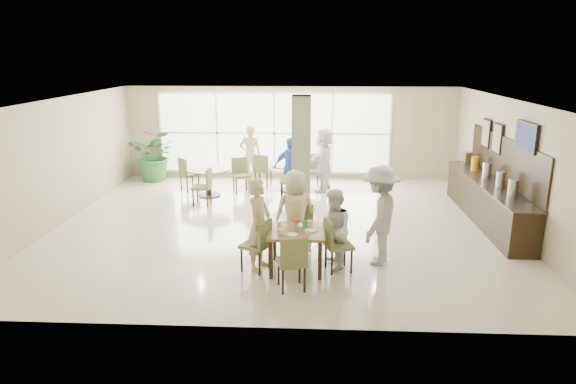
{
  "coord_description": "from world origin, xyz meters",
  "views": [
    {
      "loc": [
        0.69,
        -10.98,
        3.77
      ],
      "look_at": [
        0.2,
        -1.2,
        1.1
      ],
      "focal_mm": 32.0,
      "sensor_mm": 36.0,
      "label": 1
    }
  ],
  "objects_px": {
    "teen_right": "(334,230)",
    "adult_a": "(290,168)",
    "main_table": "(296,235)",
    "teen_standing": "(380,215)",
    "teen_left": "(259,225)",
    "round_table_right": "(290,171)",
    "adult_b": "(323,159)",
    "potted_plant": "(155,155)",
    "buffet_counter": "(488,198)",
    "adult_standing": "(250,155)",
    "round_table_left": "(209,175)",
    "teen_far": "(295,213)"
  },
  "relations": [
    {
      "from": "potted_plant",
      "to": "teen_right",
      "type": "xyz_separation_m",
      "value": [
        5.14,
        -6.35,
        -0.06
      ]
    },
    {
      "from": "adult_a",
      "to": "buffet_counter",
      "type": "bearing_deg",
      "value": 1.84
    },
    {
      "from": "teen_standing",
      "to": "round_table_right",
      "type": "bearing_deg",
      "value": -137.41
    },
    {
      "from": "teen_right",
      "to": "adult_a",
      "type": "bearing_deg",
      "value": -177.91
    },
    {
      "from": "potted_plant",
      "to": "adult_b",
      "type": "height_order",
      "value": "adult_b"
    },
    {
      "from": "round_table_left",
      "to": "round_table_right",
      "type": "height_order",
      "value": "same"
    },
    {
      "from": "teen_left",
      "to": "adult_b",
      "type": "height_order",
      "value": "adult_b"
    },
    {
      "from": "round_table_left",
      "to": "teen_right",
      "type": "xyz_separation_m",
      "value": [
        3.19,
        -4.7,
        0.14
      ]
    },
    {
      "from": "teen_far",
      "to": "adult_a",
      "type": "height_order",
      "value": "teen_far"
    },
    {
      "from": "teen_right",
      "to": "adult_b",
      "type": "xyz_separation_m",
      "value": [
        -0.1,
        5.44,
        0.16
      ]
    },
    {
      "from": "buffet_counter",
      "to": "adult_b",
      "type": "relative_size",
      "value": 2.65
    },
    {
      "from": "buffet_counter",
      "to": "teen_right",
      "type": "bearing_deg",
      "value": -141.79
    },
    {
      "from": "buffet_counter",
      "to": "teen_far",
      "type": "distance_m",
      "value": 4.87
    },
    {
      "from": "teen_left",
      "to": "teen_far",
      "type": "height_order",
      "value": "teen_left"
    },
    {
      "from": "adult_a",
      "to": "adult_standing",
      "type": "height_order",
      "value": "adult_standing"
    },
    {
      "from": "teen_far",
      "to": "adult_a",
      "type": "relative_size",
      "value": 1.01
    },
    {
      "from": "round_table_left",
      "to": "adult_standing",
      "type": "relative_size",
      "value": 0.66
    },
    {
      "from": "main_table",
      "to": "teen_standing",
      "type": "height_order",
      "value": "teen_standing"
    },
    {
      "from": "round_table_left",
      "to": "teen_left",
      "type": "xyz_separation_m",
      "value": [
        1.87,
        -4.78,
        0.24
      ]
    },
    {
      "from": "teen_right",
      "to": "teen_standing",
      "type": "relative_size",
      "value": 0.79
    },
    {
      "from": "round_table_right",
      "to": "adult_b",
      "type": "xyz_separation_m",
      "value": [
        0.92,
        0.09,
        0.32
      ]
    },
    {
      "from": "round_table_right",
      "to": "adult_a",
      "type": "xyz_separation_m",
      "value": [
        0.04,
        -0.79,
        0.25
      ]
    },
    {
      "from": "buffet_counter",
      "to": "adult_standing",
      "type": "xyz_separation_m",
      "value": [
        -5.85,
        3.2,
        0.33
      ]
    },
    {
      "from": "potted_plant",
      "to": "adult_standing",
      "type": "relative_size",
      "value": 0.9
    },
    {
      "from": "teen_far",
      "to": "teen_right",
      "type": "relative_size",
      "value": 1.13
    },
    {
      "from": "round_table_right",
      "to": "adult_standing",
      "type": "bearing_deg",
      "value": 149.86
    },
    {
      "from": "buffet_counter",
      "to": "round_table_right",
      "type": "bearing_deg",
      "value": 151.71
    },
    {
      "from": "buffet_counter",
      "to": "teen_left",
      "type": "distance_m",
      "value": 5.76
    },
    {
      "from": "adult_b",
      "to": "adult_a",
      "type": "bearing_deg",
      "value": -29.56
    },
    {
      "from": "teen_standing",
      "to": "round_table_left",
      "type": "bearing_deg",
      "value": -115.14
    },
    {
      "from": "round_table_right",
      "to": "teen_left",
      "type": "distance_m",
      "value": 5.44
    },
    {
      "from": "round_table_left",
      "to": "teen_left",
      "type": "relative_size",
      "value": 0.7
    },
    {
      "from": "teen_left",
      "to": "adult_standing",
      "type": "distance_m",
      "value": 6.19
    },
    {
      "from": "teen_left",
      "to": "adult_standing",
      "type": "height_order",
      "value": "adult_standing"
    },
    {
      "from": "adult_a",
      "to": "round_table_left",
      "type": "bearing_deg",
      "value": -161.46
    },
    {
      "from": "round_table_right",
      "to": "teen_right",
      "type": "distance_m",
      "value": 5.45
    },
    {
      "from": "potted_plant",
      "to": "teen_right",
      "type": "distance_m",
      "value": 8.17
    },
    {
      "from": "teen_right",
      "to": "adult_a",
      "type": "relative_size",
      "value": 0.89
    },
    {
      "from": "teen_right",
      "to": "adult_a",
      "type": "distance_m",
      "value": 4.67
    },
    {
      "from": "teen_far",
      "to": "adult_b",
      "type": "bearing_deg",
      "value": -116.23
    },
    {
      "from": "teen_far",
      "to": "teen_right",
      "type": "bearing_deg",
      "value": 118.03
    },
    {
      "from": "round_table_right",
      "to": "teen_right",
      "type": "xyz_separation_m",
      "value": [
        1.02,
        -5.35,
        0.16
      ]
    },
    {
      "from": "teen_right",
      "to": "teen_standing",
      "type": "distance_m",
      "value": 0.9
    },
    {
      "from": "teen_left",
      "to": "teen_right",
      "type": "xyz_separation_m",
      "value": [
        1.33,
        0.08,
        -0.1
      ]
    },
    {
      "from": "main_table",
      "to": "potted_plant",
      "type": "height_order",
      "value": "potted_plant"
    },
    {
      "from": "potted_plant",
      "to": "teen_left",
      "type": "relative_size",
      "value": 0.95
    },
    {
      "from": "adult_standing",
      "to": "adult_a",
      "type": "bearing_deg",
      "value": 120.79
    },
    {
      "from": "teen_left",
      "to": "adult_standing",
      "type": "relative_size",
      "value": 0.94
    },
    {
      "from": "round_table_right",
      "to": "teen_left",
      "type": "height_order",
      "value": "teen_left"
    },
    {
      "from": "main_table",
      "to": "teen_far",
      "type": "relative_size",
      "value": 0.6
    }
  ]
}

